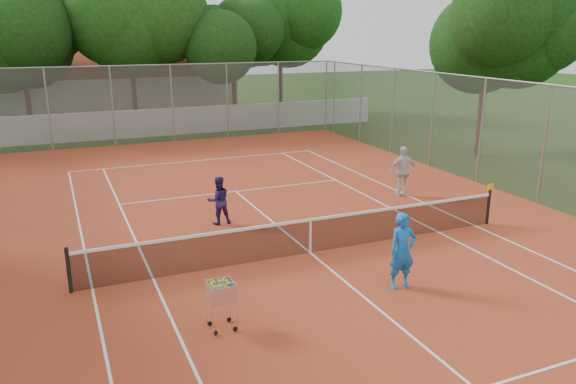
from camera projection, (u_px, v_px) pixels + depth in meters
name	position (u px, v px, depth m)	size (l,w,h in m)	color
ground	(310.00, 254.00, 14.83)	(120.00, 120.00, 0.00)	#19380F
court_pad	(310.00, 253.00, 14.83)	(18.00, 34.00, 0.02)	#AE4021
court_lines	(310.00, 253.00, 14.83)	(10.98, 23.78, 0.01)	white
tennis_net	(310.00, 236.00, 14.69)	(11.88, 0.10, 0.98)	black
perimeter_fence	(311.00, 181.00, 14.28)	(18.00, 34.00, 4.00)	slate
boundary_wall	(166.00, 122.00, 31.43)	(26.00, 0.30, 1.50)	silver
clubhouse	(108.00, 82.00, 39.11)	(16.40, 9.00, 4.40)	beige
tropical_trees	(151.00, 42.00, 32.90)	(29.00, 19.00, 10.00)	black
player_near	(402.00, 251.00, 12.61)	(0.65, 0.43, 1.78)	blue
player_far_left	(219.00, 200.00, 16.88)	(0.72, 0.56, 1.47)	#291B53
player_far_right	(403.00, 171.00, 19.77)	(1.04, 0.43, 1.78)	silver
ball_hopper	(222.00, 304.00, 10.91)	(0.52, 0.52, 1.08)	silver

